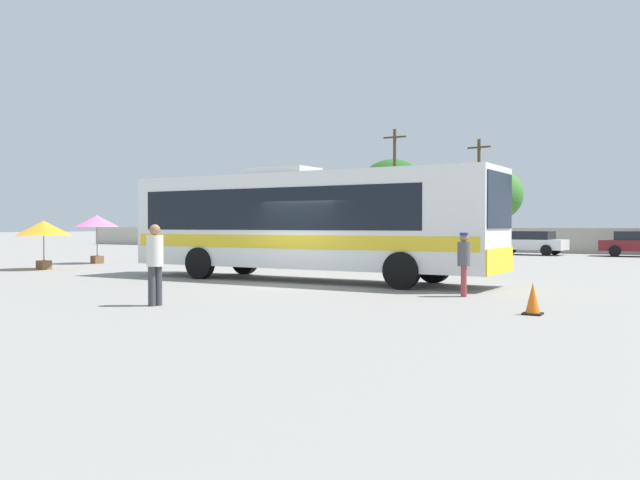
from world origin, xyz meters
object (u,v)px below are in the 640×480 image
at_px(vendor_umbrella_secondary_orange, 44,229).
at_px(parked_car_second_grey, 427,240).
at_px(coach_bus_white_yellow, 303,220).
at_px(utility_pole_near, 395,187).
at_px(passenger_waiting_on_apron, 155,260).
at_px(parked_car_third_white, 529,242).
at_px(roadside_tree_midleft, 490,195).
at_px(attendant_by_bus_door, 464,260).
at_px(utility_pole_far, 479,192).
at_px(vendor_umbrella_near_gate_pink, 97,222).
at_px(parked_car_leftmost_grey, 349,239).
at_px(roadside_tree_left, 392,188).
at_px(traffic_cone_on_apron, 533,299).

distance_m(vendor_umbrella_secondary_orange, parked_car_second_grey, 24.50).
bearing_deg(coach_bus_white_yellow, vendor_umbrella_secondary_orange, -176.58).
bearing_deg(utility_pole_near, passenger_waiting_on_apron, -74.18).
xyz_separation_m(passenger_waiting_on_apron, parked_car_third_white, (1.08, 30.29, -0.25)).
relative_size(vendor_umbrella_secondary_orange, roadside_tree_midleft, 0.36).
distance_m(attendant_by_bus_door, utility_pole_far, 34.02).
xyz_separation_m(attendant_by_bus_door, vendor_umbrella_near_gate_pink, (-19.30, 5.51, 1.01)).
bearing_deg(parked_car_leftmost_grey, roadside_tree_midleft, 37.74).
bearing_deg(attendant_by_bus_door, utility_pole_far, 106.34).
bearing_deg(roadside_tree_left, parked_car_leftmost_grey, -88.12).
bearing_deg(utility_pole_far, vendor_umbrella_secondary_orange, -104.94).
relative_size(roadside_tree_left, traffic_cone_on_apron, 11.14).
bearing_deg(parked_car_third_white, attendant_by_bus_door, -80.55).
xyz_separation_m(vendor_umbrella_secondary_orange, roadside_tree_midleft, (9.18, 30.73, 2.37)).
xyz_separation_m(parked_car_leftmost_grey, traffic_cone_on_apron, (19.08, -28.48, -0.51)).
bearing_deg(vendor_umbrella_secondary_orange, parked_car_leftmost_grey, 87.70).
xyz_separation_m(utility_pole_near, utility_pole_far, (5.84, 2.04, -0.45)).
bearing_deg(parked_car_leftmost_grey, utility_pole_far, 42.19).
relative_size(vendor_umbrella_near_gate_pink, traffic_cone_on_apron, 3.50).
bearing_deg(parked_car_third_white, parked_car_leftmost_grey, 176.12).
xyz_separation_m(vendor_umbrella_near_gate_pink, utility_pole_near, (3.94, 24.94, 2.78)).
bearing_deg(traffic_cone_on_apron, utility_pole_near, 118.06).
distance_m(parked_car_leftmost_grey, utility_pole_near, 6.17).
bearing_deg(parked_car_second_grey, coach_bus_white_yellow, -78.53).
bearing_deg(roadside_tree_left, roadside_tree_midleft, -11.15).
xyz_separation_m(utility_pole_far, roadside_tree_left, (-7.55, 1.40, 0.60)).
xyz_separation_m(attendant_by_bus_door, roadside_tree_midleft, (-8.62, 32.22, 3.08)).
relative_size(utility_pole_near, roadside_tree_midleft, 1.50).
distance_m(coach_bus_white_yellow, traffic_cone_on_apron, 9.71).
height_order(vendor_umbrella_near_gate_pink, vendor_umbrella_secondary_orange, vendor_umbrella_near_gate_pink).
height_order(vendor_umbrella_secondary_orange, parked_car_second_grey, vendor_umbrella_secondary_orange).
bearing_deg(attendant_by_bus_door, vendor_umbrella_near_gate_pink, 164.06).
distance_m(roadside_tree_left, roadside_tree_midleft, 8.67).
distance_m(roadside_tree_left, traffic_cone_on_apron, 41.55).
bearing_deg(vendor_umbrella_near_gate_pink, traffic_cone_on_apron, -20.63).
distance_m(vendor_umbrella_secondary_orange, roadside_tree_left, 32.57).
xyz_separation_m(parked_car_leftmost_grey, roadside_tree_left, (-0.26, 8.01, 4.03)).
relative_size(roadside_tree_left, roadside_tree_midleft, 1.19).
height_order(parked_car_third_white, traffic_cone_on_apron, parked_car_third_white).
xyz_separation_m(coach_bus_white_yellow, traffic_cone_on_apron, (8.29, -4.80, -1.63)).
bearing_deg(roadside_tree_left, utility_pole_near, -63.50).
relative_size(attendant_by_bus_door, utility_pole_near, 0.18).
bearing_deg(vendor_umbrella_secondary_orange, utility_pole_far, 75.06).
bearing_deg(roadside_tree_left, utility_pole_far, -10.53).
height_order(passenger_waiting_on_apron, vendor_umbrella_secondary_orange, vendor_umbrella_secondary_orange).
relative_size(parked_car_second_grey, utility_pole_far, 0.57).
bearing_deg(utility_pole_far, roadside_tree_midleft, -16.26).
distance_m(coach_bus_white_yellow, utility_pole_near, 29.88).
xyz_separation_m(parked_car_second_grey, utility_pole_far, (1.11, 7.58, 3.43)).
distance_m(attendant_by_bus_door, parked_car_third_white, 25.36).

